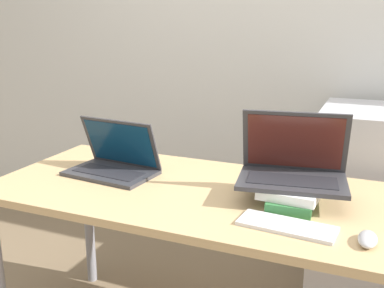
# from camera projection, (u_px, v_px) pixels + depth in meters

# --- Properties ---
(wall_back) EXTENTS (8.00, 0.05, 2.70)m
(wall_back) POSITION_uv_depth(u_px,v_px,m) (272.00, 28.00, 2.54)
(wall_back) COLOR silver
(wall_back) RESTS_ON ground_plane
(desk) EXTENTS (1.65, 0.74, 0.75)m
(desk) POSITION_uv_depth(u_px,v_px,m) (200.00, 208.00, 1.75)
(desk) COLOR tan
(desk) RESTS_ON ground_plane
(laptop_left) EXTENTS (0.39, 0.26, 0.23)m
(laptop_left) POSITION_uv_depth(u_px,v_px,m) (114.00, 163.00, 1.91)
(laptop_left) COLOR #333338
(laptop_left) RESTS_ON desk
(book_stack) EXTENTS (0.21, 0.26, 0.07)m
(book_stack) POSITION_uv_depth(u_px,v_px,m) (292.00, 195.00, 1.59)
(book_stack) COLOR #33753D
(book_stack) RESTS_ON desk
(laptop_on_books) EXTENTS (0.41, 0.30, 0.25)m
(laptop_on_books) POSITION_uv_depth(u_px,v_px,m) (293.00, 168.00, 1.61)
(laptop_on_books) COLOR #333338
(laptop_on_books) RESTS_ON book_stack
(wireless_keyboard) EXTENTS (0.31, 0.14, 0.01)m
(wireless_keyboard) POSITION_uv_depth(u_px,v_px,m) (287.00, 226.00, 1.41)
(wireless_keyboard) COLOR silver
(wireless_keyboard) RESTS_ON desk
(mouse) EXTENTS (0.06, 0.11, 0.03)m
(mouse) POSITION_uv_depth(u_px,v_px,m) (368.00, 239.00, 1.30)
(mouse) COLOR #B2B2B7
(mouse) RESTS_ON desk
(mini_fridge) EXTENTS (0.58, 0.56, 0.99)m
(mini_fridge) POSITION_uv_depth(u_px,v_px,m) (377.00, 209.00, 2.20)
(mini_fridge) COLOR silver
(mini_fridge) RESTS_ON ground_plane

